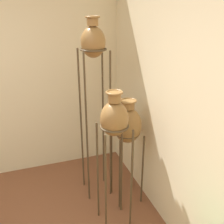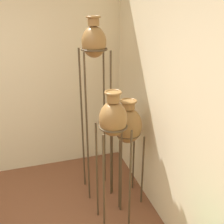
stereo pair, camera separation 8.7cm
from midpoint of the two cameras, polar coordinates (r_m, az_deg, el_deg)
name	(u,v)px [view 2 (the right image)]	position (r m, az deg, el deg)	size (l,w,h in m)	color
wall_right	(217,127)	(1.98, 23.01, -3.02)	(0.06, 8.02, 2.70)	beige
vase_stand_tall	(94,52)	(2.71, -2.95, 12.95)	(0.29, 0.29, 2.04)	#473823
vase_stand_medium	(113,122)	(2.36, 1.30, -2.25)	(0.28, 0.28, 1.45)	#473823
vase_stand_short	(128,126)	(2.80, 4.37, -3.12)	(0.30, 0.30, 1.23)	#473823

